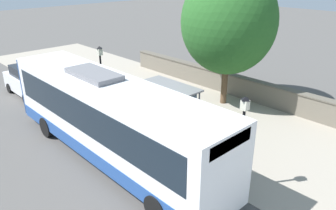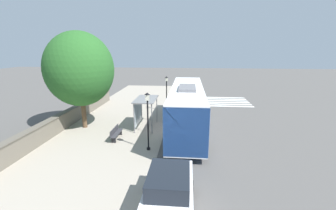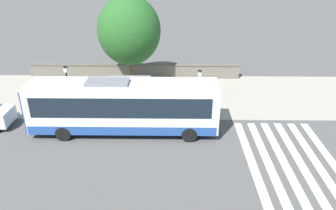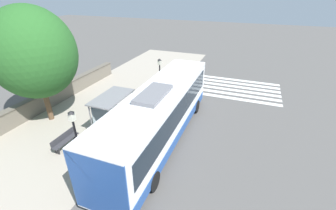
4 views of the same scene
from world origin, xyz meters
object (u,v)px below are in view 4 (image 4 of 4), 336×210
Objects in this scene: bench at (65,140)px; street_lamp_far at (160,77)px; street_lamp_near at (77,140)px; bus_shelter at (110,102)px; bus at (160,114)px; pedestrian at (167,90)px; shade_tree at (34,53)px.

street_lamp_far reaches higher than bench.
street_lamp_near is at bearing -91.73° from street_lamp_far.
street_lamp_near is 1.04× the size of street_lamp_far.
bench is (-1.63, -2.75, -1.61)m from bus_shelter.
street_lamp_far is (-2.19, 5.17, 0.31)m from bus.
street_lamp_near is at bearing -75.84° from bus_shelter.
street_lamp_near is at bearing -30.58° from bench.
bus_shelter is at bearing -105.08° from street_lamp_far.
pedestrian is at bearing 106.55° from bus.
street_lamp_near is at bearing -31.88° from shade_tree.
bench is 8.64m from street_lamp_far.
bus is 5.02m from street_lamp_near.
bus is 6.88× the size of pedestrian.
bench is (-5.21, -2.73, -1.46)m from bus.
pedestrian is (-1.59, 5.35, -0.87)m from bus.
bus reaches higher than bus_shelter.
street_lamp_far reaches higher than pedestrian.
bench is at bearing -120.74° from bus_shelter.
bus_shelter is 3.58m from bench.
street_lamp_far is at bearing 74.92° from bus_shelter.
street_lamp_far is at bearing 112.98° from bus.
bus_shelter is at bearing 179.72° from bus.
bus is 3.31× the size of street_lamp_far.
bus_shelter is at bearing -110.46° from pedestrian.
pedestrian is at bearing 84.76° from street_lamp_near.
pedestrian is 0.46× the size of street_lamp_near.
street_lamp_near reaches higher than bus.
shade_tree reaches higher than street_lamp_far.
shade_tree is (-6.47, -5.66, 2.70)m from street_lamp_far.
bus_shelter is 5.78m from pedestrian.
bus_shelter is 0.40× the size of shade_tree.
bus_shelter is 4.50m from street_lamp_near.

